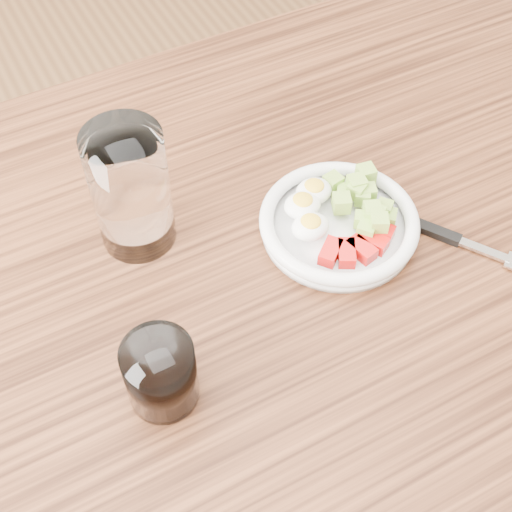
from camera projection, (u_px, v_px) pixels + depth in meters
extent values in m
plane|color=brown|center=(263.00, 499.00, 1.44)|extent=(4.00, 4.00, 0.00)
cube|color=brown|center=(453.00, 156.00, 1.53)|extent=(0.07, 0.07, 0.73)
cube|color=brown|center=(267.00, 284.00, 0.85)|extent=(1.50, 0.90, 0.04)
cylinder|color=white|center=(338.00, 228.00, 0.87)|extent=(0.19, 0.19, 0.01)
torus|color=white|center=(339.00, 221.00, 0.86)|extent=(0.19, 0.19, 0.02)
cube|color=red|center=(330.00, 252.00, 0.83)|extent=(0.04, 0.04, 0.02)
cube|color=red|center=(346.00, 253.00, 0.83)|extent=(0.03, 0.04, 0.02)
cube|color=red|center=(361.00, 249.00, 0.83)|extent=(0.03, 0.04, 0.02)
cube|color=red|center=(373.00, 242.00, 0.84)|extent=(0.03, 0.04, 0.02)
cube|color=red|center=(379.00, 231.00, 0.85)|extent=(0.04, 0.04, 0.02)
ellipsoid|color=white|center=(302.00, 205.00, 0.86)|extent=(0.05, 0.04, 0.03)
ellipsoid|color=yellow|center=(303.00, 200.00, 0.86)|extent=(0.02, 0.02, 0.01)
ellipsoid|color=white|center=(314.00, 191.00, 0.88)|extent=(0.05, 0.04, 0.03)
ellipsoid|color=yellow|center=(314.00, 186.00, 0.87)|extent=(0.02, 0.02, 0.01)
ellipsoid|color=white|center=(310.00, 227.00, 0.84)|extent=(0.05, 0.04, 0.03)
ellipsoid|color=yellow|center=(311.00, 221.00, 0.83)|extent=(0.02, 0.02, 0.01)
cube|color=#A0C34B|center=(379.00, 223.00, 0.84)|extent=(0.03, 0.03, 0.02)
cube|color=#A0C34B|center=(387.00, 218.00, 0.86)|extent=(0.03, 0.03, 0.02)
cube|color=#A0C34B|center=(366.00, 174.00, 0.89)|extent=(0.02, 0.02, 0.02)
cube|color=#A0C34B|center=(357.00, 184.00, 0.88)|extent=(0.02, 0.02, 0.02)
cube|color=#A0C34B|center=(344.00, 192.00, 0.88)|extent=(0.02, 0.02, 0.02)
cube|color=#A0C34B|center=(357.00, 190.00, 0.87)|extent=(0.03, 0.03, 0.02)
cube|color=#A0C34B|center=(361.00, 220.00, 0.85)|extent=(0.02, 0.02, 0.02)
cube|color=#A0C34B|center=(368.00, 192.00, 0.88)|extent=(0.02, 0.02, 0.02)
cube|color=#A0C34B|center=(342.00, 203.00, 0.86)|extent=(0.03, 0.03, 0.02)
cube|color=#A0C34B|center=(366.00, 230.00, 0.84)|extent=(0.03, 0.03, 0.02)
cube|color=#A0C34B|center=(375.00, 218.00, 0.86)|extent=(0.02, 0.02, 0.02)
cube|color=#A0C34B|center=(384.00, 209.00, 0.86)|extent=(0.03, 0.03, 0.02)
cube|color=#A0C34B|center=(375.00, 216.00, 0.85)|extent=(0.03, 0.03, 0.02)
cube|color=#A0C34B|center=(372.00, 211.00, 0.85)|extent=(0.03, 0.03, 0.02)
cube|color=#A0C34B|center=(333.00, 182.00, 0.89)|extent=(0.02, 0.02, 0.02)
cube|color=#A0C34B|center=(362.00, 197.00, 0.87)|extent=(0.03, 0.03, 0.02)
cube|color=black|center=(419.00, 225.00, 0.88)|extent=(0.07, 0.10, 0.01)
cube|color=silver|center=(485.00, 251.00, 0.85)|extent=(0.04, 0.06, 0.00)
cylinder|color=white|center=(131.00, 190.00, 0.81)|extent=(0.09, 0.09, 0.16)
cylinder|color=white|center=(161.00, 373.00, 0.71)|extent=(0.07, 0.07, 0.08)
cylinder|color=black|center=(161.00, 374.00, 0.71)|extent=(0.06, 0.06, 0.07)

